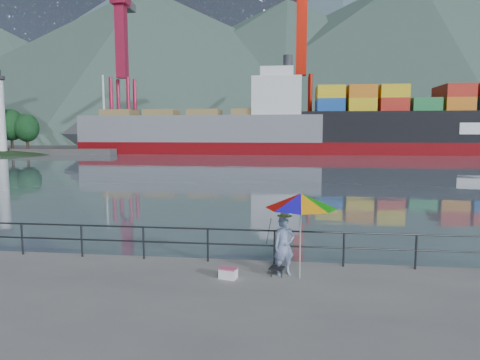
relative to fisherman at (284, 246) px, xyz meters
name	(u,v)px	position (x,y,z in m)	size (l,w,h in m)	color
ground	(100,356)	(-3.30, -4.28, -1.05)	(24.00, 11.00, 0.50)	slate
harbor_water	(282,144)	(-3.30, 129.22, -0.80)	(500.00, 280.00, 0.00)	#50616C
far_dock	(320,148)	(6.70, 92.22, -0.80)	(200.00, 40.00, 0.40)	#514F4C
guardrail	(175,243)	(-3.30, 0.92, -0.28)	(22.00, 0.06, 1.03)	#2D3033
mountains	(367,67)	(35.52, 206.97, 34.75)	(600.00, 332.80, 80.00)	#385147
port_cranes	(427,73)	(27.70, 83.22, 15.20)	(116.00, 28.00, 38.40)	#D12347
container_stacks	(436,136)	(33.07, 92.94, 2.13)	(58.00, 5.40, 7.80)	gray
fisherman	(284,246)	(0.00, 0.00, 0.00)	(0.58, 0.38, 1.60)	#335196
beach_umbrella	(301,201)	(0.43, -0.26, 1.29)	(1.89, 1.89, 2.29)	white
folding_stool	(277,271)	(-0.19, -0.11, -0.68)	(0.44, 0.44, 0.23)	black
cooler_bag	(228,274)	(-1.47, -0.49, -0.67)	(0.45, 0.30, 0.26)	white
fishing_rod	(268,261)	(-0.49, 1.15, -0.80)	(0.02, 0.02, 2.06)	black
bulk_carrier	(210,130)	(-15.67, 70.02, 3.41)	(46.03, 7.97, 14.50)	#69070B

